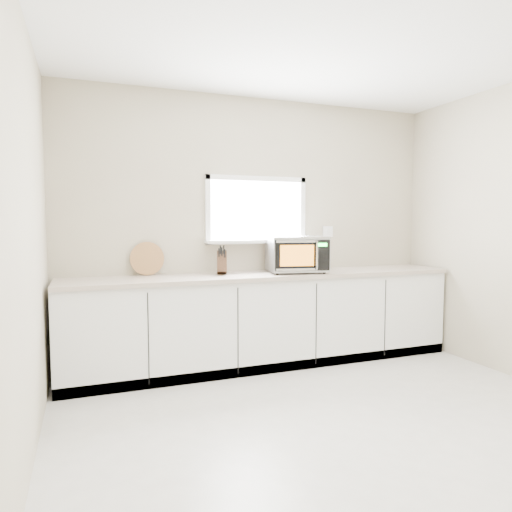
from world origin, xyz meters
name	(u,v)px	position (x,y,z in m)	size (l,w,h in m)	color
ground	(362,439)	(0.00, 0.00, 0.00)	(4.00, 4.00, 0.00)	beige
back_wall	(256,228)	(0.00, 2.00, 1.36)	(4.00, 0.17, 2.70)	#BFB798
cabinets	(266,321)	(0.00, 1.70, 0.44)	(3.92, 0.60, 0.88)	white
countertop	(267,275)	(0.00, 1.69, 0.90)	(3.92, 0.64, 0.04)	#B8AE98
microwave	(297,253)	(0.31, 1.66, 1.11)	(0.63, 0.54, 0.37)	black
knife_block	(222,262)	(-0.44, 1.76, 1.04)	(0.14, 0.21, 0.28)	#412817
cutting_board	(147,259)	(-1.13, 1.94, 1.08)	(0.32, 0.32, 0.02)	#A0613D
coffee_grinder	(292,261)	(0.27, 1.70, 1.04)	(0.16, 0.16, 0.24)	#A9ACB1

